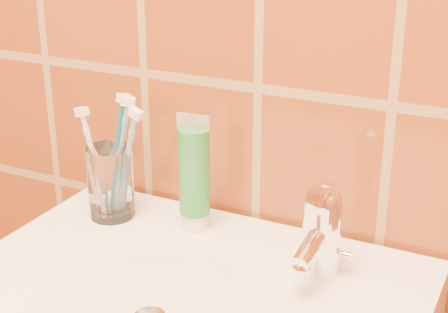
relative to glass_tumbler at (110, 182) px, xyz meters
The scene contains 7 objects.
glass_tumbler is the anchor object (origin of this frame).
toothpaste_tube 0.13m from the glass_tumbler, ahead, with size 0.05×0.04×0.17m.
faucet 0.32m from the glass_tumbler, ahead, with size 0.05×0.11×0.12m.
toothbrush_0 0.04m from the glass_tumbler, 92.23° to the left, with size 0.04×0.06×0.18m, color #0D6270, non-canonical shape.
toothbrush_1 0.04m from the glass_tumbler, 56.84° to the left, with size 0.05×0.04×0.19m, color #688CB8, non-canonical shape.
toothbrush_2 0.04m from the glass_tumbler, ahead, with size 0.07×0.03×0.18m, color #6EA2C3, non-canonical shape.
toothbrush_3 0.03m from the glass_tumbler, 164.20° to the right, with size 0.06×0.03×0.17m, color silver, non-canonical shape.
Camera 1 is at (0.36, 0.37, 1.30)m, focal length 55.00 mm.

